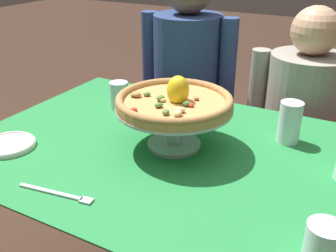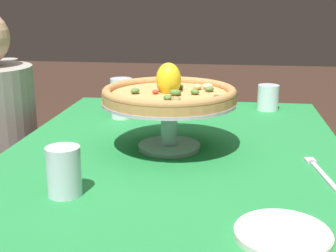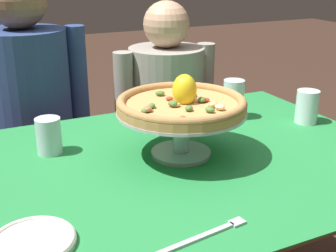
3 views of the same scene
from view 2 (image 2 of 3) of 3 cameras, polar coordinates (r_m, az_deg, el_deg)
dining_table at (r=1.28m, az=0.96°, el=-7.73°), size 1.24×0.91×0.76m
pizza_stand at (r=1.23m, az=0.15°, el=1.37°), size 0.36×0.36×0.13m
pizza at (r=1.22m, az=0.17°, el=4.10°), size 0.35×0.35×0.10m
water_glass_front_right at (r=1.71m, az=12.21°, el=3.28°), size 0.08×0.08×0.09m
water_glass_back_left at (r=0.98m, az=-12.68°, el=-5.82°), size 0.07×0.07×0.10m
water_glass_back_right at (r=1.57m, az=-5.73°, el=3.08°), size 0.07×0.07×0.14m
water_glass_side_right at (r=1.73m, az=0.46°, el=4.04°), size 0.07×0.07×0.11m
side_plate at (r=0.83m, az=13.96°, el=-12.69°), size 0.17×0.17×0.02m
dinner_fork at (r=1.14m, az=18.27°, el=-5.38°), size 0.22×0.05×0.01m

